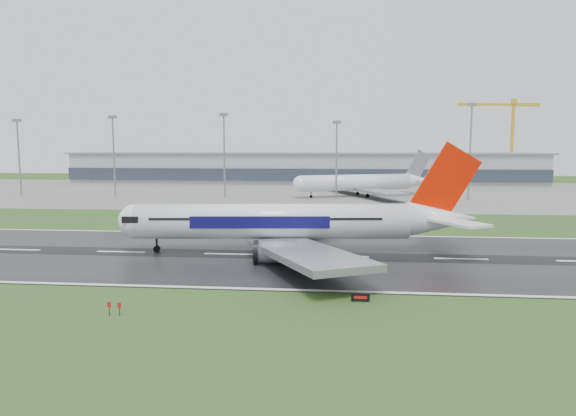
# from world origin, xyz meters

# --- Properties ---
(ground) EXTENTS (520.00, 520.00, 0.00)m
(ground) POSITION_xyz_m (0.00, 0.00, 0.00)
(ground) COLOR #26471A
(ground) RESTS_ON ground
(runway) EXTENTS (400.00, 45.00, 0.10)m
(runway) POSITION_xyz_m (0.00, 0.00, 0.05)
(runway) COLOR black
(runway) RESTS_ON ground
(apron) EXTENTS (400.00, 130.00, 0.08)m
(apron) POSITION_xyz_m (0.00, 125.00, 0.04)
(apron) COLOR slate
(apron) RESTS_ON ground
(terminal) EXTENTS (240.00, 36.00, 15.00)m
(terminal) POSITION_xyz_m (0.00, 185.00, 7.50)
(terminal) COLOR gray
(terminal) RESTS_ON ground
(main_airliner) EXTENTS (69.93, 67.20, 18.91)m
(main_airliner) POSITION_xyz_m (11.81, 3.15, 9.56)
(main_airliner) COLOR white
(main_airliner) RESTS_ON runway
(parked_airliner) EXTENTS (74.74, 72.66, 17.01)m
(parked_airliner) POSITION_xyz_m (27.82, 109.90, 8.58)
(parked_airliner) COLOR white
(parked_airliner) RESTS_ON apron
(tower_crane) EXTENTS (44.23, 9.92, 43.92)m
(tower_crane) POSITION_xyz_m (111.13, 200.00, 21.96)
(tower_crane) COLOR gold
(tower_crane) RESTS_ON ground
(runway_sign) EXTENTS (2.31, 0.67, 1.04)m
(runway_sign) POSITION_xyz_m (21.99, -25.97, 0.52)
(runway_sign) COLOR black
(runway_sign) RESTS_ON ground
(floodmast_0) EXTENTS (0.64, 0.64, 28.24)m
(floodmast_0) POSITION_xyz_m (-103.60, 100.00, 14.12)
(floodmast_0) COLOR gray
(floodmast_0) RESTS_ON ground
(floodmast_1) EXTENTS (0.64, 0.64, 29.36)m
(floodmast_1) POSITION_xyz_m (-65.60, 100.00, 14.68)
(floodmast_1) COLOR gray
(floodmast_1) RESTS_ON ground
(floodmast_2) EXTENTS (0.64, 0.64, 30.02)m
(floodmast_2) POSITION_xyz_m (-23.11, 100.00, 15.01)
(floodmast_2) COLOR gray
(floodmast_2) RESTS_ON ground
(floodmast_3) EXTENTS (0.64, 0.64, 27.07)m
(floodmast_3) POSITION_xyz_m (18.25, 100.00, 13.53)
(floodmast_3) COLOR gray
(floodmast_3) RESTS_ON ground
(floodmast_4) EXTENTS (0.64, 0.64, 32.96)m
(floodmast_4) POSITION_xyz_m (65.17, 100.00, 16.48)
(floodmast_4) COLOR gray
(floodmast_4) RESTS_ON ground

